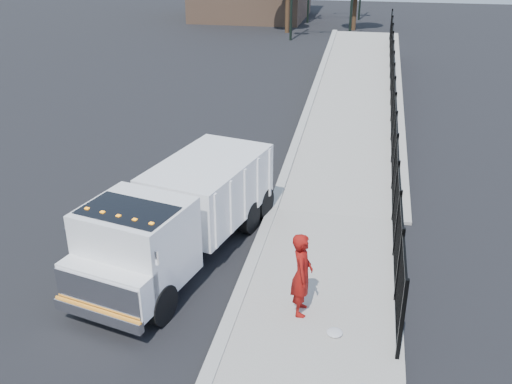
# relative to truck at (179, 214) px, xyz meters

# --- Properties ---
(ground) EXTENTS (120.00, 120.00, 0.00)m
(ground) POSITION_rel_truck_xyz_m (1.86, -0.87, -1.34)
(ground) COLOR black
(ground) RESTS_ON ground
(sidewalk) EXTENTS (3.55, 12.00, 0.12)m
(sidewalk) POSITION_rel_truck_xyz_m (3.78, -2.87, -1.28)
(sidewalk) COLOR #9E998E
(sidewalk) RESTS_ON ground
(curb) EXTENTS (0.30, 12.00, 0.16)m
(curb) POSITION_rel_truck_xyz_m (1.86, -2.87, -1.26)
(curb) COLOR #ADAAA3
(curb) RESTS_ON ground
(ramp) EXTENTS (3.95, 24.06, 3.19)m
(ramp) POSITION_rel_truck_xyz_m (3.98, 15.13, -1.34)
(ramp) COLOR #9E998E
(ramp) RESTS_ON ground
(iron_fence) EXTENTS (0.10, 28.00, 1.80)m
(iron_fence) POSITION_rel_truck_xyz_m (5.41, 11.13, -0.44)
(iron_fence) COLOR black
(iron_fence) RESTS_ON ground
(truck) EXTENTS (3.71, 7.27, 2.38)m
(truck) POSITION_rel_truck_xyz_m (0.00, 0.00, 0.00)
(truck) COLOR black
(truck) RESTS_ON ground
(worker) EXTENTS (0.53, 0.75, 1.94)m
(worker) POSITION_rel_truck_xyz_m (3.33, -1.74, -0.25)
(worker) COLOR maroon
(worker) RESTS_ON sidewalk
(debris) EXTENTS (0.35, 0.35, 0.09)m
(debris) POSITION_rel_truck_xyz_m (4.14, -2.38, -1.18)
(debris) COLOR silver
(debris) RESTS_ON sidewalk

